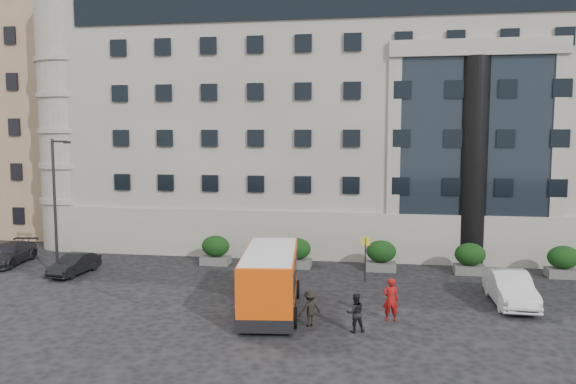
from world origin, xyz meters
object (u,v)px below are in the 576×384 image
(hedge_a, at_px, (216,250))
(bus_stop_sign, at_px, (365,251))
(parked_car_d, at_px, (86,231))
(pedestrian_c, at_px, (310,309))
(hedge_d, at_px, (470,258))
(parked_car_b, at_px, (75,264))
(pedestrian_b, at_px, (355,313))
(hedge_e, at_px, (563,261))
(hedge_c, at_px, (381,255))
(street_lamp, at_px, (56,203))
(minibus, at_px, (270,278))
(hedge_b, at_px, (296,253))
(pedestrian_a, at_px, (391,300))
(parked_car_c, at_px, (10,254))
(red_truck, at_px, (140,216))
(white_taxi, at_px, (510,288))

(hedge_a, relative_size, bus_stop_sign, 0.73)
(parked_car_d, relative_size, pedestrian_c, 3.36)
(hedge_d, distance_m, parked_car_b, 23.42)
(parked_car_b, xyz_separation_m, pedestrian_b, (16.77, -7.16, 0.21))
(hedge_a, distance_m, hedge_e, 20.80)
(parked_car_b, bearing_deg, pedestrian_c, -18.68)
(hedge_e, bearing_deg, hedge_c, 180.00)
(hedge_a, bearing_deg, street_lamp, -148.84)
(hedge_d, xyz_separation_m, pedestrian_c, (-8.29, -10.58, -0.15))
(minibus, xyz_separation_m, pedestrian_b, (4.04, -2.13, -0.77))
(hedge_e, relative_size, pedestrian_b, 1.12)
(hedge_d, distance_m, pedestrian_b, 12.69)
(parked_car_d, bearing_deg, parked_car_b, -71.71)
(hedge_b, height_order, pedestrian_a, pedestrian_a)
(minibus, distance_m, pedestrian_b, 4.63)
(pedestrian_a, bearing_deg, hedge_d, -126.08)
(hedge_a, height_order, minibus, minibus)
(parked_car_b, bearing_deg, hedge_a, 32.90)
(hedge_e, bearing_deg, pedestrian_c, -141.88)
(minibus, height_order, parked_car_b, minibus)
(parked_car_c, bearing_deg, hedge_d, -3.19)
(hedge_c, bearing_deg, pedestrian_c, -106.28)
(parked_car_b, bearing_deg, hedge_b, 22.62)
(parked_car_c, distance_m, pedestrian_b, 24.01)
(red_truck, distance_m, parked_car_b, 14.60)
(bus_stop_sign, xyz_separation_m, white_taxi, (7.06, -3.17, -0.93))
(parked_car_c, bearing_deg, pedestrian_c, -30.10)
(hedge_b, xyz_separation_m, parked_car_c, (-18.20, -2.02, -0.25))
(minibus, bearing_deg, hedge_e, 23.02)
(red_truck, bearing_deg, hedge_d, -25.70)
(red_truck, bearing_deg, hedge_c, -30.73)
(hedge_d, bearing_deg, hedge_e, 0.00)
(hedge_d, xyz_separation_m, parked_car_d, (-27.90, 6.32, -0.21))
(hedge_e, height_order, minibus, minibus)
(street_lamp, height_order, white_taxi, street_lamp)
(bus_stop_sign, distance_m, parked_car_b, 17.07)
(hedge_d, xyz_separation_m, pedestrian_b, (-6.33, -11.00, -0.11))
(parked_car_d, height_order, pedestrian_a, pedestrian_a)
(street_lamp, height_order, parked_car_c, street_lamp)
(hedge_d, height_order, parked_car_b, hedge_d)
(street_lamp, relative_size, white_taxi, 1.65)
(hedge_c, distance_m, hedge_e, 10.40)
(bus_stop_sign, bearing_deg, hedge_e, 13.92)
(parked_car_d, distance_m, pedestrian_b, 27.66)
(hedge_b, bearing_deg, pedestrian_a, -59.35)
(bus_stop_sign, relative_size, white_taxi, 0.52)
(hedge_b, bearing_deg, hedge_d, 0.00)
(hedge_d, height_order, pedestrian_c, hedge_d)
(bus_stop_sign, bearing_deg, hedge_d, 24.66)
(parked_car_b, bearing_deg, pedestrian_b, -17.30)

